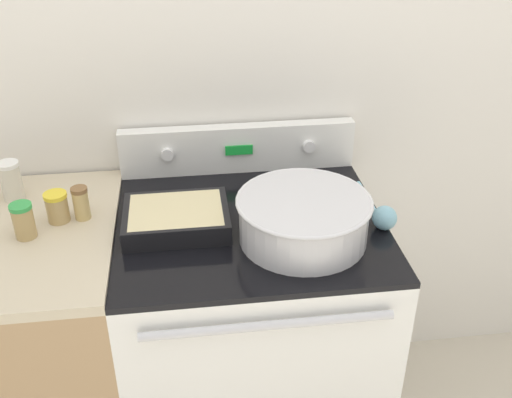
# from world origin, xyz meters

# --- Properties ---
(kitchen_wall) EXTENTS (8.00, 0.05, 2.50)m
(kitchen_wall) POSITION_xyz_m (0.00, 0.73, 1.25)
(kitchen_wall) COLOR silver
(kitchen_wall) RESTS_ON ground_plane
(stove_range) EXTENTS (0.78, 0.73, 0.92)m
(stove_range) POSITION_xyz_m (0.00, 0.35, 0.46)
(stove_range) COLOR white
(stove_range) RESTS_ON ground_plane
(control_panel) EXTENTS (0.78, 0.07, 0.16)m
(control_panel) POSITION_xyz_m (0.00, 0.67, 1.00)
(control_panel) COLOR white
(control_panel) RESTS_ON stove_range
(side_counter) EXTENTS (0.63, 0.70, 0.93)m
(side_counter) POSITION_xyz_m (-0.70, 0.35, 0.46)
(side_counter) COLOR tan
(side_counter) RESTS_ON ground_plane
(mixing_bowl) EXTENTS (0.37, 0.37, 0.13)m
(mixing_bowl) POSITION_xyz_m (0.13, 0.23, 0.99)
(mixing_bowl) COLOR silver
(mixing_bowl) RESTS_ON stove_range
(casserole_dish) EXTENTS (0.30, 0.23, 0.06)m
(casserole_dish) POSITION_xyz_m (-0.21, 0.34, 0.95)
(casserole_dish) COLOR black
(casserole_dish) RESTS_ON stove_range
(ladle) EXTENTS (0.07, 0.30, 0.07)m
(ladle) POSITION_xyz_m (0.37, 0.27, 0.95)
(ladle) COLOR #7AB2C6
(ladle) RESTS_ON stove_range
(spice_jar_brown_cap) EXTENTS (0.05, 0.05, 0.10)m
(spice_jar_brown_cap) POSITION_xyz_m (-0.48, 0.41, 0.98)
(spice_jar_brown_cap) COLOR tan
(spice_jar_brown_cap) RESTS_ON side_counter
(spice_jar_yellow_cap) EXTENTS (0.07, 0.07, 0.09)m
(spice_jar_yellow_cap) POSITION_xyz_m (-0.55, 0.40, 0.97)
(spice_jar_yellow_cap) COLOR tan
(spice_jar_yellow_cap) RESTS_ON side_counter
(spice_jar_green_cap) EXTENTS (0.06, 0.06, 0.10)m
(spice_jar_green_cap) POSITION_xyz_m (-0.63, 0.33, 0.98)
(spice_jar_green_cap) COLOR tan
(spice_jar_green_cap) RESTS_ON side_counter
(spice_jar_white_cap) EXTENTS (0.07, 0.07, 0.12)m
(spice_jar_white_cap) POSITION_xyz_m (-0.70, 0.55, 0.99)
(spice_jar_white_cap) COLOR beige
(spice_jar_white_cap) RESTS_ON side_counter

